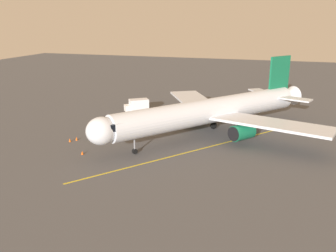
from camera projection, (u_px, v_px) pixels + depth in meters
The scene contains 9 objects.
ground_plane at pixel (213, 135), 56.75m from camera, with size 220.00×220.00×0.00m, color #4C4C4F.
apron_lead_in_line at pixel (202, 149), 50.70m from camera, with size 0.24×40.00×0.01m, color yellow.
airplane at pixel (212, 111), 55.18m from camera, with size 31.83×34.23×11.50m.
ground_crew_marshaller at pixel (89, 134), 54.42m from camera, with size 0.47×0.44×1.71m.
box_truck_near_nose at pixel (137, 106), 69.72m from camera, with size 4.87×4.28×2.62m.
safety_cone_nose_left at pixel (77, 139), 54.10m from camera, with size 0.32×0.32×0.55m, color #F2590F.
safety_cone_nose_right at pixel (70, 140), 53.45m from camera, with size 0.32×0.32×0.55m, color #F2590F.
safety_cone_wing_port at pixel (112, 119), 64.68m from camera, with size 0.32×0.32×0.55m, color #F2590F.
safety_cone_wing_starboard at pixel (82, 153), 48.46m from camera, with size 0.32×0.32×0.55m, color #F2590F.
Camera 1 is at (-9.25, 53.59, 17.77)m, focal length 38.29 mm.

